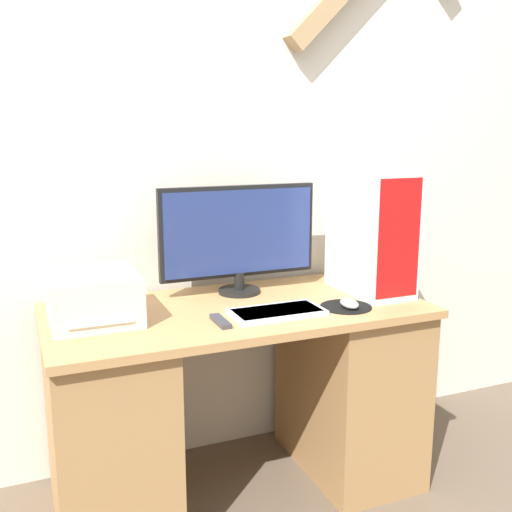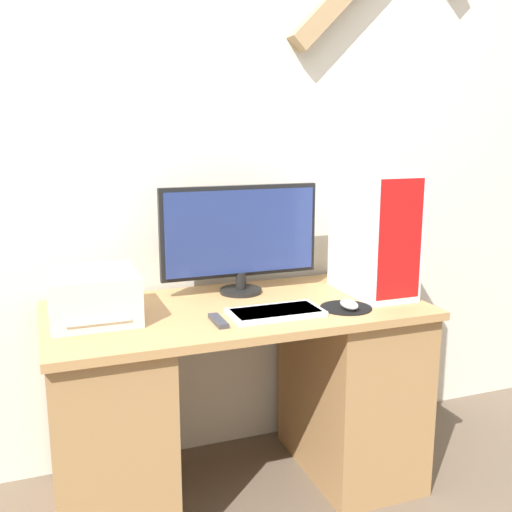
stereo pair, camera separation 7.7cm
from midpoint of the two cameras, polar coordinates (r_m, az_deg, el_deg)
name	(u,v)px [view 2 (the right image)]	position (r m, az deg, el deg)	size (l,w,h in m)	color
wall_back	(208,138)	(2.50, -3.67, 11.16)	(6.40, 0.13, 2.70)	silver
desk	(238,397)	(2.36, -0.80, -13.32)	(1.39, 0.67, 0.75)	tan
monitor	(240,235)	(2.36, -0.58, 2.04)	(0.64, 0.17, 0.43)	black
keyboard	(276,312)	(2.13, 2.93, -5.37)	(0.33, 0.17, 0.02)	silver
mousepad	(346,308)	(2.24, 9.54, -4.88)	(0.19, 0.19, 0.00)	black
mouse	(349,304)	(2.21, 9.86, -4.58)	(0.05, 0.09, 0.03)	silver
computer_tower	(374,232)	(2.41, 12.07, 2.26)	(0.20, 0.37, 0.50)	white
printer	(93,296)	(2.12, -14.26, -3.73)	(0.30, 0.31, 0.17)	beige
remote_control	(218,321)	(2.05, -2.54, -6.19)	(0.03, 0.14, 0.02)	#38383D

